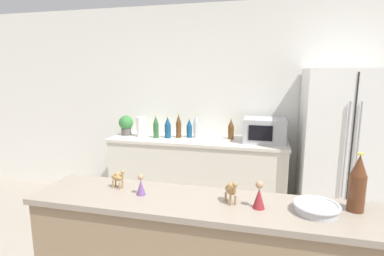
{
  "coord_description": "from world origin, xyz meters",
  "views": [
    {
      "loc": [
        0.41,
        -1.13,
        1.7
      ],
      "look_at": [
        -0.22,
        1.41,
        1.21
      ],
      "focal_mm": 28.0,
      "sensor_mm": 36.0,
      "label": 1
    }
  ],
  "objects_px": {
    "wine_bottle": "(358,184)",
    "back_bottle_1": "(168,128)",
    "camel_figurine_second": "(231,189)",
    "wise_man_figurine_purple": "(259,197)",
    "refrigerator": "(342,150)",
    "back_bottle_2": "(196,126)",
    "microwave": "(265,130)",
    "camel_figurine": "(118,177)",
    "wise_man_figurine_crimson": "(141,186)",
    "back_bottle_4": "(189,128)",
    "potted_plant": "(126,124)",
    "back_bottle_0": "(156,127)",
    "paper_towel_roll": "(141,127)",
    "fruit_bowl": "(316,207)",
    "back_bottle_3": "(231,129)",
    "back_bottle_5": "(179,126)"
  },
  "relations": [
    {
      "from": "wine_bottle",
      "to": "back_bottle_1",
      "type": "bearing_deg",
      "value": 131.83
    },
    {
      "from": "camel_figurine_second",
      "to": "wise_man_figurine_purple",
      "type": "xyz_separation_m",
      "value": [
        0.15,
        -0.03,
        -0.01
      ]
    },
    {
      "from": "refrigerator",
      "to": "back_bottle_2",
      "type": "bearing_deg",
      "value": 175.01
    },
    {
      "from": "microwave",
      "to": "camel_figurine_second",
      "type": "xyz_separation_m",
      "value": [
        -0.16,
        -1.98,
        0.03
      ]
    },
    {
      "from": "refrigerator",
      "to": "camel_figurine",
      "type": "height_order",
      "value": "refrigerator"
    },
    {
      "from": "microwave",
      "to": "camel_figurine",
      "type": "relative_size",
      "value": 3.83
    },
    {
      "from": "back_bottle_1",
      "to": "wise_man_figurine_crimson",
      "type": "xyz_separation_m",
      "value": [
        0.48,
        -1.94,
        0.01
      ]
    },
    {
      "from": "microwave",
      "to": "wise_man_figurine_crimson",
      "type": "bearing_deg",
      "value": -109.28
    },
    {
      "from": "back_bottle_4",
      "to": "potted_plant",
      "type": "bearing_deg",
      "value": -175.75
    },
    {
      "from": "refrigerator",
      "to": "back_bottle_0",
      "type": "xyz_separation_m",
      "value": [
        -2.15,
        0.01,
        0.16
      ]
    },
    {
      "from": "wise_man_figurine_purple",
      "to": "back_bottle_2",
      "type": "bearing_deg",
      "value": 112.0
    },
    {
      "from": "back_bottle_0",
      "to": "wise_man_figurine_crimson",
      "type": "relative_size",
      "value": 2.28
    },
    {
      "from": "paper_towel_roll",
      "to": "wise_man_figurine_purple",
      "type": "height_order",
      "value": "paper_towel_roll"
    },
    {
      "from": "refrigerator",
      "to": "back_bottle_0",
      "type": "bearing_deg",
      "value": 179.67
    },
    {
      "from": "back_bottle_0",
      "to": "camel_figurine_second",
      "type": "xyz_separation_m",
      "value": [
        1.16,
        -1.89,
        0.03
      ]
    },
    {
      "from": "refrigerator",
      "to": "fruit_bowl",
      "type": "xyz_separation_m",
      "value": [
        -0.54,
        -1.88,
        0.14
      ]
    },
    {
      "from": "fruit_bowl",
      "to": "back_bottle_0",
      "type": "bearing_deg",
      "value": 130.26
    },
    {
      "from": "back_bottle_3",
      "to": "back_bottle_4",
      "type": "distance_m",
      "value": 0.52
    },
    {
      "from": "refrigerator",
      "to": "potted_plant",
      "type": "distance_m",
      "value": 2.59
    },
    {
      "from": "potted_plant",
      "to": "back_bottle_5",
      "type": "relative_size",
      "value": 0.84
    },
    {
      "from": "back_bottle_4",
      "to": "paper_towel_roll",
      "type": "bearing_deg",
      "value": -170.74
    },
    {
      "from": "microwave",
      "to": "wine_bottle",
      "type": "relative_size",
      "value": 1.53
    },
    {
      "from": "potted_plant",
      "to": "camel_figurine",
      "type": "height_order",
      "value": "potted_plant"
    },
    {
      "from": "refrigerator",
      "to": "wise_man_figurine_purple",
      "type": "relative_size",
      "value": 11.35
    },
    {
      "from": "back_bottle_3",
      "to": "back_bottle_4",
      "type": "xyz_separation_m",
      "value": [
        -0.52,
        -0.03,
        -0.01
      ]
    },
    {
      "from": "camel_figurine",
      "to": "back_bottle_5",
      "type": "bearing_deg",
      "value": 95.12
    },
    {
      "from": "back_bottle_1",
      "to": "fruit_bowl",
      "type": "relative_size",
      "value": 1.15
    },
    {
      "from": "wine_bottle",
      "to": "wise_man_figurine_crimson",
      "type": "relative_size",
      "value": 2.48
    },
    {
      "from": "back_bottle_4",
      "to": "wine_bottle",
      "type": "height_order",
      "value": "wine_bottle"
    },
    {
      "from": "wine_bottle",
      "to": "fruit_bowl",
      "type": "xyz_separation_m",
      "value": [
        -0.2,
        -0.07,
        -0.12
      ]
    },
    {
      "from": "back_bottle_0",
      "to": "back_bottle_4",
      "type": "height_order",
      "value": "back_bottle_0"
    },
    {
      "from": "back_bottle_2",
      "to": "back_bottle_4",
      "type": "height_order",
      "value": "back_bottle_2"
    },
    {
      "from": "microwave",
      "to": "camel_figurine",
      "type": "distance_m",
      "value": 2.12
    },
    {
      "from": "back_bottle_3",
      "to": "wise_man_figurine_purple",
      "type": "relative_size",
      "value": 1.68
    },
    {
      "from": "wise_man_figurine_crimson",
      "to": "wise_man_figurine_purple",
      "type": "relative_size",
      "value": 0.83
    },
    {
      "from": "camel_figurine",
      "to": "camel_figurine_second",
      "type": "distance_m",
      "value": 0.72
    },
    {
      "from": "back_bottle_1",
      "to": "back_bottle_4",
      "type": "xyz_separation_m",
      "value": [
        0.26,
        0.09,
        -0.01
      ]
    },
    {
      "from": "microwave",
      "to": "back_bottle_0",
      "type": "height_order",
      "value": "back_bottle_0"
    },
    {
      "from": "potted_plant",
      "to": "wise_man_figurine_purple",
      "type": "xyz_separation_m",
      "value": [
        1.75,
        -1.98,
        0.01
      ]
    },
    {
      "from": "back_bottle_4",
      "to": "camel_figurine",
      "type": "distance_m",
      "value": 1.97
    },
    {
      "from": "back_bottle_0",
      "to": "back_bottle_1",
      "type": "relative_size",
      "value": 1.06
    },
    {
      "from": "back_bottle_5",
      "to": "wise_man_figurine_purple",
      "type": "bearing_deg",
      "value": -62.5
    },
    {
      "from": "paper_towel_roll",
      "to": "microwave",
      "type": "xyz_separation_m",
      "value": [
        1.53,
        0.06,
        0.01
      ]
    },
    {
      "from": "back_bottle_5",
      "to": "fruit_bowl",
      "type": "relative_size",
      "value": 1.29
    },
    {
      "from": "wise_man_figurine_crimson",
      "to": "wise_man_figurine_purple",
      "type": "bearing_deg",
      "value": -1.26
    },
    {
      "from": "back_bottle_5",
      "to": "camel_figurine_second",
      "type": "distance_m",
      "value": 2.16
    },
    {
      "from": "back_bottle_5",
      "to": "camel_figurine_second",
      "type": "height_order",
      "value": "back_bottle_5"
    },
    {
      "from": "camel_figurine_second",
      "to": "wise_man_figurine_purple",
      "type": "bearing_deg",
      "value": -9.89
    },
    {
      "from": "back_bottle_3",
      "to": "wine_bottle",
      "type": "height_order",
      "value": "wine_bottle"
    },
    {
      "from": "microwave",
      "to": "camel_figurine_second",
      "type": "bearing_deg",
      "value": -94.7
    }
  ]
}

